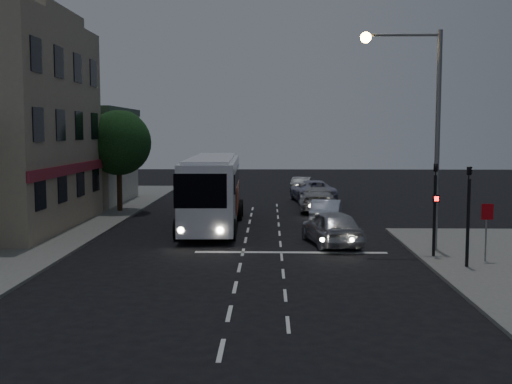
{
  "coord_description": "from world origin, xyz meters",
  "views": [
    {
      "loc": [
        1.12,
        -24.34,
        5.05
      ],
      "look_at": [
        0.47,
        5.47,
        2.2
      ],
      "focal_mm": 45.0,
      "sensor_mm": 36.0,
      "label": 1
    }
  ],
  "objects_px": {
    "tour_bus": "(213,189)",
    "car_sedan_a": "(327,213)",
    "car_sedan_c": "(312,191)",
    "streetlight": "(422,114)",
    "car_suv": "(331,227)",
    "traffic_signal_main": "(435,198)",
    "car_extra": "(302,185)",
    "regulatory_sign": "(487,223)",
    "traffic_signal_side": "(469,204)",
    "car_sedan_b": "(317,199)",
    "street_tree": "(118,140)"
  },
  "relations": [
    {
      "from": "car_sedan_b",
      "to": "car_extra",
      "type": "height_order",
      "value": "car_sedan_b"
    },
    {
      "from": "tour_bus",
      "to": "car_sedan_a",
      "type": "height_order",
      "value": "tour_bus"
    },
    {
      "from": "car_suv",
      "to": "car_sedan_b",
      "type": "xyz_separation_m",
      "value": [
        0.26,
        12.1,
        -0.01
      ]
    },
    {
      "from": "car_sedan_c",
      "to": "traffic_signal_main",
      "type": "relative_size",
      "value": 1.38
    },
    {
      "from": "car_sedan_b",
      "to": "traffic_signal_side",
      "type": "bearing_deg",
      "value": 107.07
    },
    {
      "from": "tour_bus",
      "to": "regulatory_sign",
      "type": "distance_m",
      "value": 14.61
    },
    {
      "from": "regulatory_sign",
      "to": "streetlight",
      "type": "distance_m",
      "value": 5.18
    },
    {
      "from": "traffic_signal_main",
      "to": "street_tree",
      "type": "bearing_deg",
      "value": 137.97
    },
    {
      "from": "car_suv",
      "to": "car_sedan_c",
      "type": "relative_size",
      "value": 0.82
    },
    {
      "from": "streetlight",
      "to": "traffic_signal_side",
      "type": "bearing_deg",
      "value": -74.3
    },
    {
      "from": "street_tree",
      "to": "car_sedan_c",
      "type": "bearing_deg",
      "value": 26.4
    },
    {
      "from": "car_sedan_c",
      "to": "streetlight",
      "type": "height_order",
      "value": "streetlight"
    },
    {
      "from": "car_sedan_a",
      "to": "regulatory_sign",
      "type": "xyz_separation_m",
      "value": [
        5.15,
        -9.86,
        0.89
      ]
    },
    {
      "from": "car_sedan_c",
      "to": "car_suv",
      "type": "bearing_deg",
      "value": 81.79
    },
    {
      "from": "car_sedan_a",
      "to": "streetlight",
      "type": "distance_m",
      "value": 9.51
    },
    {
      "from": "tour_bus",
      "to": "street_tree",
      "type": "bearing_deg",
      "value": 135.48
    },
    {
      "from": "car_extra",
      "to": "traffic_signal_main",
      "type": "xyz_separation_m",
      "value": [
        3.85,
        -26.5,
        1.74
      ]
    },
    {
      "from": "traffic_signal_main",
      "to": "car_sedan_c",
      "type": "bearing_deg",
      "value": 99.57
    },
    {
      "from": "tour_bus",
      "to": "car_suv",
      "type": "bearing_deg",
      "value": -44.57
    },
    {
      "from": "car_sedan_a",
      "to": "car_sedan_b",
      "type": "xyz_separation_m",
      "value": [
        -0.04,
        6.28,
        0.07
      ]
    },
    {
      "from": "car_sedan_c",
      "to": "traffic_signal_main",
      "type": "height_order",
      "value": "traffic_signal_main"
    },
    {
      "from": "tour_bus",
      "to": "car_sedan_a",
      "type": "distance_m",
      "value": 6.2
    },
    {
      "from": "regulatory_sign",
      "to": "tour_bus",
      "type": "bearing_deg",
      "value": 140.01
    },
    {
      "from": "traffic_signal_main",
      "to": "street_tree",
      "type": "height_order",
      "value": "street_tree"
    },
    {
      "from": "car_sedan_a",
      "to": "traffic_signal_side",
      "type": "height_order",
      "value": "traffic_signal_side"
    },
    {
      "from": "street_tree",
      "to": "car_suv",
      "type": "bearing_deg",
      "value": -42.95
    },
    {
      "from": "car_sedan_a",
      "to": "regulatory_sign",
      "type": "distance_m",
      "value": 11.16
    },
    {
      "from": "tour_bus",
      "to": "traffic_signal_side",
      "type": "relative_size",
      "value": 2.96
    },
    {
      "from": "car_sedan_b",
      "to": "traffic_signal_side",
      "type": "xyz_separation_m",
      "value": [
        4.19,
        -17.1,
        1.64
      ]
    },
    {
      "from": "car_extra",
      "to": "regulatory_sign",
      "type": "xyz_separation_m",
      "value": [
        5.55,
        -27.52,
        0.92
      ]
    },
    {
      "from": "traffic_signal_side",
      "to": "regulatory_sign",
      "type": "height_order",
      "value": "traffic_signal_side"
    },
    {
      "from": "car_sedan_c",
      "to": "streetlight",
      "type": "relative_size",
      "value": 0.63
    },
    {
      "from": "car_suv",
      "to": "traffic_signal_main",
      "type": "distance_m",
      "value": 5.08
    },
    {
      "from": "regulatory_sign",
      "to": "traffic_signal_main",
      "type": "bearing_deg",
      "value": 149.16
    },
    {
      "from": "traffic_signal_main",
      "to": "regulatory_sign",
      "type": "xyz_separation_m",
      "value": [
        1.7,
        -1.01,
        -0.82
      ]
    },
    {
      "from": "car_extra",
      "to": "streetlight",
      "type": "bearing_deg",
      "value": 108.3
    },
    {
      "from": "car_sedan_b",
      "to": "street_tree",
      "type": "relative_size",
      "value": 0.87
    },
    {
      "from": "tour_bus",
      "to": "car_sedan_c",
      "type": "relative_size",
      "value": 2.14
    },
    {
      "from": "car_sedan_a",
      "to": "street_tree",
      "type": "xyz_separation_m",
      "value": [
        -12.36,
        5.4,
        3.79
      ]
    },
    {
      "from": "car_sedan_c",
      "to": "car_extra",
      "type": "bearing_deg",
      "value": -93.33
    },
    {
      "from": "car_sedan_c",
      "to": "traffic_signal_side",
      "type": "distance_m",
      "value": 22.8
    },
    {
      "from": "tour_bus",
      "to": "street_tree",
      "type": "relative_size",
      "value": 1.96
    },
    {
      "from": "tour_bus",
      "to": "car_suv",
      "type": "relative_size",
      "value": 2.61
    },
    {
      "from": "car_extra",
      "to": "car_sedan_a",
      "type": "bearing_deg",
      "value": 101.44
    },
    {
      "from": "street_tree",
      "to": "streetlight",
      "type": "bearing_deg",
      "value": -39.51
    },
    {
      "from": "car_extra",
      "to": "regulatory_sign",
      "type": "bearing_deg",
      "value": 111.55
    },
    {
      "from": "traffic_signal_side",
      "to": "car_extra",
      "type": "bearing_deg",
      "value": 99.08
    },
    {
      "from": "traffic_signal_side",
      "to": "regulatory_sign",
      "type": "relative_size",
      "value": 1.86
    },
    {
      "from": "streetlight",
      "to": "regulatory_sign",
      "type": "bearing_deg",
      "value": -51.25
    },
    {
      "from": "car_sedan_b",
      "to": "car_extra",
      "type": "bearing_deg",
      "value": -84.87
    }
  ]
}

